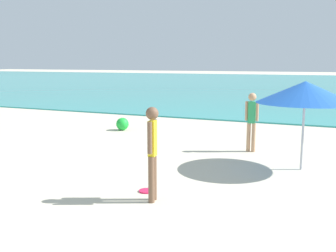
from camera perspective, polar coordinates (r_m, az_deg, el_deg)
water at (r=45.39m, az=20.05°, el=5.75°), size 160.00×60.00×0.06m
person_standing at (r=6.59m, az=-2.28°, el=-3.25°), size 0.21×0.37×1.61m
frisbee at (r=7.31m, az=-3.11°, el=-9.34°), size 0.29×0.29×0.03m
person_distant at (r=10.53m, az=11.99°, el=1.06°), size 0.36×0.21×1.55m
beach_ball at (r=13.76m, az=-6.60°, el=0.29°), size 0.44×0.44×0.44m
beach_umbrella at (r=8.94m, az=19.20°, el=4.64°), size 2.08×2.08×1.94m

